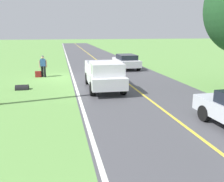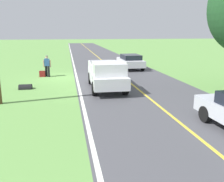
{
  "view_description": "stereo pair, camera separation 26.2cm",
  "coord_description": "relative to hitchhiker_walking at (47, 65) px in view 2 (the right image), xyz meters",
  "views": [
    {
      "loc": [
        -0.07,
        19.97,
        3.6
      ],
      "look_at": [
        -2.02,
        10.66,
        1.31
      ],
      "focal_mm": 39.69,
      "sensor_mm": 36.0,
      "label": 1
    },
    {
      "loc": [
        -0.33,
        20.02,
        3.6
      ],
      "look_at": [
        -2.02,
        10.66,
        1.31
      ],
      "focal_mm": 39.69,
      "sensor_mm": 36.0,
      "label": 2
    }
  ],
  "objects": [
    {
      "name": "suitcase_carried",
      "position": [
        0.42,
        0.06,
        -0.73
      ],
      "size": [
        0.47,
        0.22,
        0.49
      ],
      "primitive_type": "cube",
      "rotation": [
        0.0,
        0.0,
        1.53
      ],
      "color": "maroon",
      "rests_on": "ground"
    },
    {
      "name": "ground_plane",
      "position": [
        -1.3,
        0.61,
        -0.98
      ],
      "size": [
        200.0,
        200.0,
        0.0
      ],
      "primitive_type": "plane",
      "color": "#609347"
    },
    {
      "name": "hitchhiker_walking",
      "position": [
        0.0,
        0.0,
        0.0
      ],
      "size": [
        0.62,
        0.52,
        1.75
      ],
      "color": "black",
      "rests_on": "ground"
    },
    {
      "name": "sedan_near_oncoming",
      "position": [
        -7.75,
        -3.03,
        -0.23
      ],
      "size": [
        1.96,
        4.41,
        1.41
      ],
      "color": "silver",
      "rests_on": "ground"
    },
    {
      "name": "drainage_culvert",
      "position": [
        1.09,
        4.36,
        -0.98
      ],
      "size": [
        0.8,
        0.6,
        0.6
      ],
      "primitive_type": "cylinder",
      "rotation": [
        0.0,
        1.57,
        0.0
      ],
      "color": "black",
      "rests_on": "ground"
    },
    {
      "name": "road_surface",
      "position": [
        -6.01,
        0.61,
        -0.98
      ],
      "size": [
        7.76,
        120.0,
        0.0
      ],
      "primitive_type": "cube",
      "color": "#47474C",
      "rests_on": "ground"
    },
    {
      "name": "pickup_truck_passing",
      "position": [
        -4.05,
        5.42,
        -0.01
      ],
      "size": [
        2.21,
        5.45,
        1.82
      ],
      "color": "silver",
      "rests_on": "ground"
    },
    {
      "name": "lane_edge_line",
      "position": [
        -2.31,
        0.61,
        -0.98
      ],
      "size": [
        0.16,
        117.6,
        0.0
      ],
      "primitive_type": "cube",
      "color": "silver",
      "rests_on": "ground"
    },
    {
      "name": "lane_centre_line",
      "position": [
        -6.01,
        0.61,
        -0.98
      ],
      "size": [
        0.14,
        117.6,
        0.0
      ],
      "primitive_type": "cube",
      "color": "gold",
      "rests_on": "ground"
    }
  ]
}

